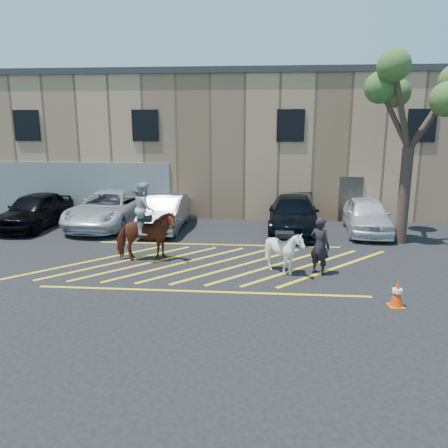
# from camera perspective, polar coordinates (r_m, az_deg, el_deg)

# --- Properties ---
(ground) EXTENTS (90.00, 90.00, 0.00)m
(ground) POSITION_cam_1_polar(r_m,az_deg,el_deg) (15.16, -1.60, -4.94)
(ground) COLOR black
(ground) RESTS_ON ground
(car_black_suv) EXTENTS (2.07, 4.80, 1.61)m
(car_black_suv) POSITION_cam_1_polar(r_m,az_deg,el_deg) (21.81, -23.45, 1.66)
(car_black_suv) COLOR black
(car_black_suv) RESTS_ON ground
(car_white_pickup) EXTENTS (3.09, 6.01, 1.62)m
(car_white_pickup) POSITION_cam_1_polar(r_m,az_deg,el_deg) (21.05, -14.71, 1.95)
(car_white_pickup) COLOR silver
(car_white_pickup) RESTS_ON ground
(car_silver_sedan) EXTENTS (1.62, 4.62, 1.52)m
(car_silver_sedan) POSITION_cam_1_polar(r_m,az_deg,el_deg) (19.81, -7.72, 1.45)
(car_silver_sedan) COLOR gray
(car_silver_sedan) RESTS_ON ground
(car_blue_suv) EXTENTS (2.40, 5.39, 1.54)m
(car_blue_suv) POSITION_cam_1_polar(r_m,az_deg,el_deg) (19.49, 9.06, 1.25)
(car_blue_suv) COLOR black
(car_blue_suv) RESTS_ON ground
(car_white_suv) EXTENTS (2.21, 4.64, 1.53)m
(car_white_suv) POSITION_cam_1_polar(r_m,az_deg,el_deg) (20.06, 18.14, 1.08)
(car_white_suv) COLOR white
(car_white_suv) RESTS_ON ground
(handler) EXTENTS (0.80, 0.76, 1.83)m
(handler) POSITION_cam_1_polar(r_m,az_deg,el_deg) (14.02, 12.40, -2.81)
(handler) COLOR black
(handler) RESTS_ON ground
(warehouse) EXTENTS (32.42, 10.20, 7.30)m
(warehouse) POSITION_cam_1_polar(r_m,az_deg,el_deg) (26.41, 1.25, 10.69)
(warehouse) COLOR tan
(warehouse) RESTS_ON ground
(hatching_zone) EXTENTS (12.60, 5.12, 0.01)m
(hatching_zone) POSITION_cam_1_polar(r_m,az_deg,el_deg) (14.87, -1.72, -5.26)
(hatching_zone) COLOR yellow
(hatching_zone) RESTS_ON ground
(mounted_bay) EXTENTS (2.21, 1.28, 2.75)m
(mounted_bay) POSITION_cam_1_polar(r_m,az_deg,el_deg) (15.23, -10.21, -0.73)
(mounted_bay) COLOR maroon
(mounted_bay) RESTS_ON ground
(saddled_white) EXTENTS (1.20, 1.34, 1.44)m
(saddled_white) POSITION_cam_1_polar(r_m,az_deg,el_deg) (13.89, 7.87, -3.58)
(saddled_white) COLOR white
(saddled_white) RESTS_ON ground
(traffic_cone) EXTENTS (0.40, 0.40, 0.73)m
(traffic_cone) POSITION_cam_1_polar(r_m,az_deg,el_deg) (12.26, 21.68, -8.43)
(traffic_cone) COLOR orange
(traffic_cone) RESTS_ON ground
(tree) EXTENTS (3.99, 4.37, 7.31)m
(tree) POSITION_cam_1_polar(r_m,az_deg,el_deg) (18.42, 23.44, 15.13)
(tree) COLOR #4C382E
(tree) RESTS_ON ground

